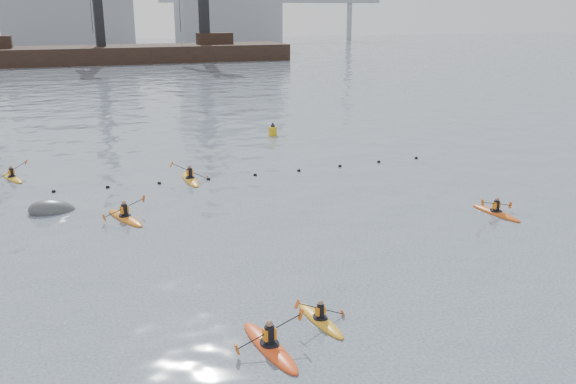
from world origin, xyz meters
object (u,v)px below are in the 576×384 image
at_px(mooring_buoy, 53,211).
at_px(nav_buoy, 273,131).
at_px(kayaker_1, 320,319).
at_px(kayaker_3, 190,179).
at_px(kayaker_2, 125,217).
at_px(kayaker_4, 496,212).
at_px(kayaker_0, 270,345).
at_px(kayaker_5, 12,177).

xyz_separation_m(mooring_buoy, nav_buoy, (17.05, 14.79, 0.38)).
distance_m(kayaker_1, kayaker_3, 18.97).
xyz_separation_m(kayaker_2, kayaker_3, (4.46, 5.96, 0.00)).
bearing_deg(kayaker_4, kayaker_2, -26.20).
distance_m(kayaker_2, nav_buoy, 22.00).
height_order(kayaker_2, kayaker_4, kayaker_2).
distance_m(kayaker_3, kayaker_4, 17.93).
distance_m(kayaker_1, nav_buoy, 31.42).
bearing_deg(kayaker_0, kayaker_4, 20.25).
bearing_deg(mooring_buoy, kayaker_3, 23.55).
bearing_deg(kayaker_1, kayaker_5, 107.55).
distance_m(mooring_buoy, nav_buoy, 22.57).
bearing_deg(kayaker_2, kayaker_5, 98.98).
height_order(kayaker_4, nav_buoy, nav_buoy).
height_order(kayaker_1, nav_buoy, nav_buoy).
height_order(kayaker_1, kayaker_3, kayaker_3).
distance_m(kayaker_2, kayaker_5, 11.66).
bearing_deg(kayaker_3, kayaker_1, -89.97).
distance_m(kayaker_0, nav_buoy, 33.05).
height_order(kayaker_5, mooring_buoy, kayaker_5).
relative_size(kayaker_3, kayaker_4, 1.07).
bearing_deg(kayaker_1, kayaker_4, 21.43).
xyz_separation_m(kayaker_2, kayaker_5, (-5.90, 10.06, -0.01)).
xyz_separation_m(kayaker_2, mooring_buoy, (-3.46, 2.50, -0.11)).
bearing_deg(kayaker_5, kayaker_0, -92.29).
bearing_deg(kayaker_2, nav_buoy, 30.45).
relative_size(kayaker_2, nav_buoy, 2.77).
relative_size(kayaker_2, kayaker_5, 1.15).
xyz_separation_m(kayaker_3, mooring_buoy, (-7.92, -3.45, -0.11)).
distance_m(kayaker_1, kayaker_5, 25.61).
bearing_deg(kayaker_5, kayaker_2, -82.38).
distance_m(kayaker_1, mooring_buoy, 17.78).
relative_size(kayaker_0, mooring_buoy, 1.46).
bearing_deg(nav_buoy, kayaker_0, -108.52).
distance_m(kayaker_3, kayaker_5, 11.15).
relative_size(kayaker_1, mooring_buoy, 1.18).
height_order(kayaker_5, nav_buoy, nav_buoy).
relative_size(kayaker_1, kayaker_2, 0.83).
relative_size(kayaker_3, nav_buoy, 2.80).
bearing_deg(kayaker_4, mooring_buoy, -29.58).
bearing_deg(kayaker_2, mooring_buoy, 122.69).
height_order(kayaker_0, kayaker_3, kayaker_3).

